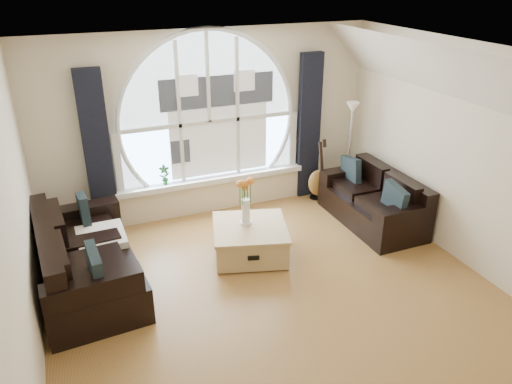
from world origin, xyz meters
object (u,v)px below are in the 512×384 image
at_px(vase_flowers, 246,196).
at_px(sofa_left, 88,258).
at_px(floor_lamp, 349,153).
at_px(guitar, 319,169).
at_px(potted_plant, 165,175).
at_px(coffee_chest, 250,239).
at_px(sofa_right, 373,197).

bearing_deg(vase_flowers, sofa_left, -178.29).
xyz_separation_m(vase_flowers, floor_lamp, (2.07, 0.89, -0.01)).
height_order(sofa_left, vase_flowers, vase_flowers).
xyz_separation_m(guitar, potted_plant, (-2.39, 0.30, 0.17)).
xyz_separation_m(sofa_left, guitar, (3.62, 1.10, 0.13)).
height_order(floor_lamp, potted_plant, floor_lamp).
height_order(coffee_chest, floor_lamp, floor_lamp).
distance_m(sofa_left, potted_plant, 1.89).
distance_m(coffee_chest, guitar, 1.99).
distance_m(vase_flowers, potted_plant, 1.54).
relative_size(sofa_right, vase_flowers, 2.41).
relative_size(sofa_left, guitar, 1.85).
relative_size(vase_flowers, floor_lamp, 0.44).
height_order(sofa_left, guitar, guitar).
bearing_deg(guitar, coffee_chest, -149.40).
distance_m(coffee_chest, vase_flowers, 0.59).
bearing_deg(potted_plant, sofa_right, -24.73).
xyz_separation_m(vase_flowers, guitar, (1.64, 1.04, -0.28)).
height_order(guitar, potted_plant, guitar).
bearing_deg(guitar, floor_lamp, -23.28).
distance_m(sofa_left, vase_flowers, 2.02).
bearing_deg(floor_lamp, guitar, 161.00).
bearing_deg(sofa_left, guitar, 12.58).
xyz_separation_m(sofa_right, floor_lamp, (0.07, 0.82, 0.40)).
xyz_separation_m(floor_lamp, guitar, (-0.43, 0.15, -0.27)).
relative_size(sofa_left, floor_lamp, 1.23).
height_order(vase_flowers, guitar, vase_flowers).
height_order(sofa_right, coffee_chest, sofa_right).
height_order(sofa_right, potted_plant, potted_plant).
xyz_separation_m(coffee_chest, guitar, (1.62, 1.13, 0.30)).
xyz_separation_m(sofa_left, floor_lamp, (4.05, 0.95, 0.40)).
bearing_deg(vase_flowers, potted_plant, 119.10).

